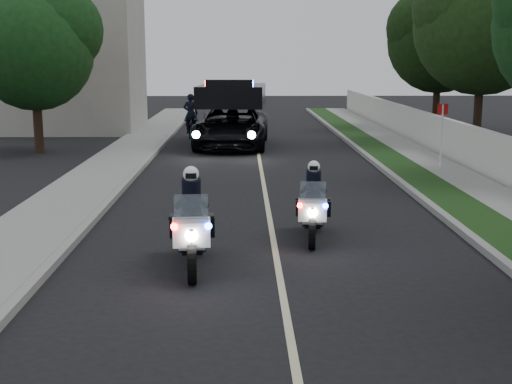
% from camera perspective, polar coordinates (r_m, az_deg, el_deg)
% --- Properties ---
extents(ground, '(120.00, 120.00, 0.00)m').
position_cam_1_polar(ground, '(10.87, 2.33, -9.06)').
color(ground, black).
rests_on(ground, ground).
extents(curb_right, '(0.20, 60.00, 0.15)m').
position_cam_1_polar(curb_right, '(21.06, 11.88, 0.78)').
color(curb_right, gray).
rests_on(curb_right, ground).
extents(grass_verge, '(1.20, 60.00, 0.16)m').
position_cam_1_polar(grass_verge, '(21.22, 13.72, 0.79)').
color(grass_verge, '#193814').
rests_on(grass_verge, ground).
extents(sidewalk_right, '(1.40, 60.00, 0.16)m').
position_cam_1_polar(sidewalk_right, '(21.59, 17.06, 0.79)').
color(sidewalk_right, gray).
rests_on(sidewalk_right, ground).
extents(property_wall, '(0.22, 60.00, 1.50)m').
position_cam_1_polar(property_wall, '(21.82, 19.65, 2.52)').
color(property_wall, beige).
rests_on(property_wall, ground).
extents(curb_left, '(0.20, 60.00, 0.15)m').
position_cam_1_polar(curb_left, '(20.80, -10.71, 0.70)').
color(curb_left, gray).
rests_on(curb_left, ground).
extents(sidewalk_left, '(2.00, 60.00, 0.16)m').
position_cam_1_polar(sidewalk_left, '(21.01, -13.66, 0.69)').
color(sidewalk_left, gray).
rests_on(sidewalk_left, ground).
extents(building_far, '(8.00, 6.00, 7.00)m').
position_cam_1_polar(building_far, '(37.38, -15.91, 10.25)').
color(building_far, '#A8A396').
rests_on(building_far, ground).
extents(lane_marking, '(0.12, 50.00, 0.01)m').
position_cam_1_polar(lane_marking, '(20.54, 0.65, 0.56)').
color(lane_marking, '#BFB78C').
rests_on(lane_marking, ground).
extents(police_moto_left, '(0.90, 2.21, 1.84)m').
position_cam_1_polar(police_moto_left, '(12.63, -5.27, -6.21)').
color(police_moto_left, white).
rests_on(police_moto_left, ground).
extents(police_moto_right, '(0.90, 2.00, 1.64)m').
position_cam_1_polar(police_moto_right, '(14.57, 4.71, -3.85)').
color(police_moto_right, white).
rests_on(police_moto_right, ground).
extents(police_suv, '(3.31, 6.51, 3.08)m').
position_cam_1_polar(police_suv, '(29.53, -2.01, 3.75)').
color(police_suv, black).
rests_on(police_suv, ground).
extents(bicycle, '(0.66, 1.81, 0.94)m').
position_cam_1_polar(bicycle, '(33.15, -5.39, 4.50)').
color(bicycle, black).
rests_on(bicycle, ground).
extents(cyclist, '(0.71, 0.50, 1.89)m').
position_cam_1_polar(cyclist, '(33.15, -5.39, 4.50)').
color(cyclist, black).
rests_on(cyclist, ground).
extents(sign_post, '(0.40, 0.40, 2.33)m').
position_cam_1_polar(sign_post, '(23.97, 14.96, 1.69)').
color(sign_post, '#AF1D0C').
rests_on(sign_post, ground).
extents(tree_right_d, '(7.48, 7.48, 9.88)m').
position_cam_1_polar(tree_right_d, '(32.05, 17.73, 3.81)').
color(tree_right_d, '#1F3E14').
rests_on(tree_right_d, ground).
extents(tree_right_e, '(6.26, 6.26, 8.92)m').
position_cam_1_polar(tree_right_e, '(37.86, 14.58, 5.01)').
color(tree_right_e, black).
rests_on(tree_right_e, ground).
extents(tree_left_near, '(5.69, 5.69, 7.80)m').
position_cam_1_polar(tree_left_near, '(29.04, -17.46, 3.13)').
color(tree_left_near, '#153D14').
rests_on(tree_left_near, ground).
extents(tree_left_far, '(6.30, 6.30, 9.26)m').
position_cam_1_polar(tree_left_far, '(38.47, -14.33, 5.11)').
color(tree_left_far, black).
rests_on(tree_left_far, ground).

